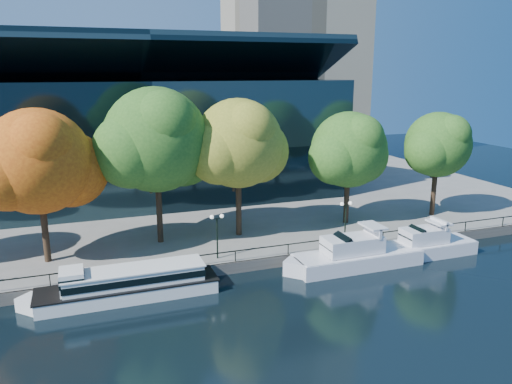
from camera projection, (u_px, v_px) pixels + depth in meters
name	position (u px, v px, depth m)	size (l,w,h in m)	color
ground	(248.00, 287.00, 40.76)	(160.00, 160.00, 0.00)	black
promenade	(168.00, 186.00, 73.86)	(90.00, 67.08, 1.00)	slate
railing	(235.00, 251.00, 43.26)	(88.20, 0.08, 0.99)	black
convention_building	(142.00, 137.00, 66.44)	(50.00, 24.57, 21.43)	black
tour_boat	(124.00, 283.00, 38.47)	(14.99, 3.34, 2.84)	white
cruiser_near	(353.00, 255.00, 44.46)	(13.05, 3.36, 3.78)	silver
cruiser_far	(423.00, 245.00, 47.28)	(10.67, 2.96, 3.49)	silver
tree_1	(40.00, 164.00, 41.48)	(11.09, 9.10, 13.28)	black
tree_2	(158.00, 142.00, 46.14)	(12.19, 10.00, 14.82)	black
tree_3	(240.00, 145.00, 48.36)	(10.89, 8.93, 13.66)	black
tree_4	(350.00, 151.00, 52.69)	(10.05, 8.24, 12.06)	black
tree_5	(439.00, 146.00, 55.56)	(9.08, 7.45, 11.77)	black
lamp_1	(217.00, 226.00, 43.50)	(1.26, 0.36, 4.03)	black
lamp_2	(346.00, 212.00, 47.71)	(1.26, 0.36, 4.03)	black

